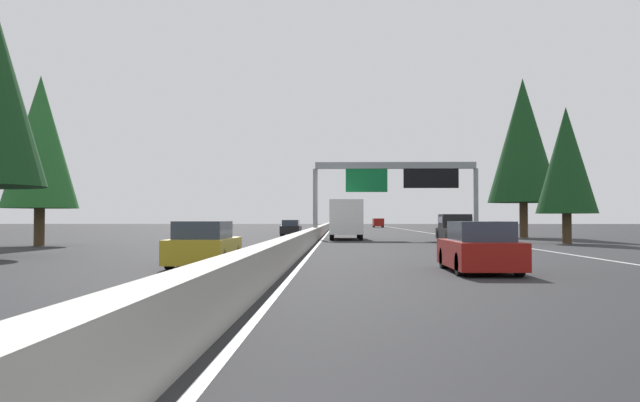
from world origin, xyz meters
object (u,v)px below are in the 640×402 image
(sedan_far_center, at_px, (479,249))
(oncoming_near, at_px, (204,245))
(sign_gantry_overhead, at_px, (398,178))
(oncoming_far, at_px, (291,228))
(conifer_left_near, at_px, (40,142))
(pickup_mid_right, at_px, (456,229))
(minivan_far_right, at_px, (378,222))
(box_truck_near_right, at_px, (346,218))
(conifer_right_near, at_px, (566,160))
(conifer_right_mid, at_px, (523,140))

(sedan_far_center, distance_m, oncoming_near, 8.72)
(sign_gantry_overhead, xyz_separation_m, oncoming_far, (12.20, 9.09, -4.03))
(sedan_far_center, distance_m, oncoming_far, 45.20)
(sedan_far_center, height_order, conifer_left_near, conifer_left_near)
(sedan_far_center, bearing_deg, conifer_left_near, 48.70)
(oncoming_far, bearing_deg, pickup_mid_right, 30.74)
(minivan_far_right, xyz_separation_m, oncoming_far, (-63.68, 11.99, -0.27))
(pickup_mid_right, height_order, box_truck_near_right, box_truck_near_right)
(minivan_far_right, bearing_deg, pickup_mid_right, -179.90)
(oncoming_far, bearing_deg, conifer_right_near, 41.74)
(sedan_far_center, xyz_separation_m, oncoming_far, (44.37, 8.64, 0.00))
(oncoming_near, height_order, conifer_left_near, conifer_left_near)
(conifer_right_near, bearing_deg, oncoming_near, 138.28)
(box_truck_near_right, distance_m, oncoming_far, 13.61)
(box_truck_near_right, distance_m, oncoming_near, 30.03)
(sign_gantry_overhead, xyz_separation_m, sedan_far_center, (-32.17, 0.45, -4.03))
(sedan_far_center, relative_size, conifer_left_near, 0.44)
(oncoming_near, xyz_separation_m, oncoming_far, (42.20, 0.19, 0.00))
(sedan_far_center, relative_size, conifer_right_mid, 0.33)
(oncoming_far, bearing_deg, box_truck_near_right, 22.04)
(conifer_right_mid, bearing_deg, conifer_left_near, 119.04)
(sedan_far_center, distance_m, conifer_right_near, 25.75)
(conifer_right_mid, height_order, conifer_left_near, conifer_right_mid)
(minivan_far_right, relative_size, conifer_right_near, 0.58)
(oncoming_far, bearing_deg, conifer_right_mid, 69.52)
(sign_gantry_overhead, height_order, conifer_right_mid, conifer_right_mid)
(pickup_mid_right, height_order, oncoming_near, pickup_mid_right)
(box_truck_near_right, bearing_deg, conifer_right_mid, -70.95)
(oncoming_far, height_order, conifer_left_near, conifer_left_near)
(sedan_far_center, bearing_deg, conifer_right_near, -23.92)
(sedan_far_center, height_order, conifer_right_mid, conifer_right_mid)
(oncoming_near, xyz_separation_m, conifer_right_near, (21.00, -18.73, 4.56))
(sedan_far_center, distance_m, box_truck_near_right, 31.99)
(box_truck_near_right, height_order, oncoming_near, box_truck_near_right)
(conifer_right_near, bearing_deg, sign_gantry_overhead, 47.50)
(conifer_right_mid, xyz_separation_m, conifer_left_near, (-18.15, 32.69, -2.11))
(sign_gantry_overhead, bearing_deg, oncoming_near, 163.48)
(pickup_mid_right, bearing_deg, oncoming_far, 30.74)
(box_truck_near_right, height_order, minivan_far_right, box_truck_near_right)
(pickup_mid_right, distance_m, conifer_right_near, 8.08)
(oncoming_far, xyz_separation_m, conifer_right_mid, (-7.45, -19.96, 7.44))
(pickup_mid_right, relative_size, conifer_left_near, 0.57)
(pickup_mid_right, bearing_deg, box_truck_near_right, 42.01)
(oncoming_far, distance_m, conifer_left_near, 29.08)
(oncoming_far, xyz_separation_m, conifer_left_near, (-25.60, 12.73, 5.32))
(sign_gantry_overhead, distance_m, pickup_mid_right, 9.55)
(minivan_far_right, bearing_deg, conifer_right_mid, -173.61)
(pickup_mid_right, distance_m, box_truck_near_right, 10.54)
(sedan_far_center, height_order, oncoming_far, same)
(sedan_far_center, bearing_deg, conifer_right_mid, -17.05)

